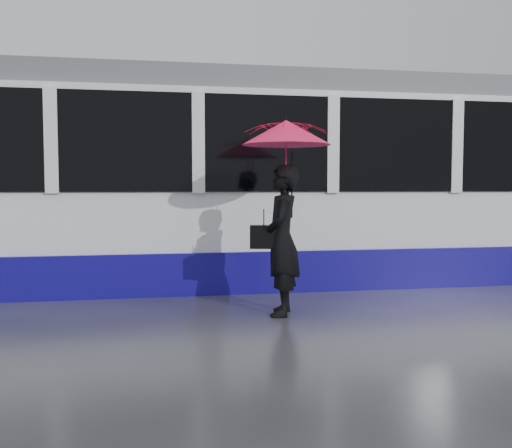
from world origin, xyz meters
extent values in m
plane|color=#29282D|center=(0.00, 0.00, 0.00)|extent=(90.00, 90.00, 0.00)
cube|color=#3F3D38|center=(0.00, 1.78, 0.01)|extent=(34.00, 0.07, 0.02)
cube|color=#3F3D38|center=(0.00, 3.22, 0.01)|extent=(34.00, 0.07, 0.02)
cube|color=white|center=(-1.33, 2.50, 1.52)|extent=(24.00, 2.40, 2.95)
cube|color=#130B7C|center=(-1.33, 2.50, 0.31)|extent=(24.00, 2.56, 0.62)
cube|color=black|center=(-1.33, 2.50, 2.20)|extent=(23.00, 2.48, 1.40)
cube|color=#5A5C62|center=(-1.33, 2.50, 3.17)|extent=(23.60, 2.20, 0.35)
imported|color=black|center=(1.06, -0.15, 0.92)|extent=(0.60, 0.76, 1.84)
imported|color=#FF1561|center=(1.11, -0.15, 1.94)|extent=(1.24, 1.25, 0.92)
cone|color=#FF1561|center=(1.11, -0.15, 2.22)|extent=(1.33, 1.33, 0.30)
cylinder|color=black|center=(1.11, -0.15, 2.40)|extent=(0.01, 0.01, 0.07)
cylinder|color=black|center=(1.19, -0.13, 1.59)|extent=(0.02, 0.02, 0.80)
cube|color=black|center=(0.84, -0.13, 0.96)|extent=(0.35, 0.22, 0.28)
cylinder|color=black|center=(0.84, -0.13, 1.20)|extent=(0.01, 0.01, 0.18)
camera|label=1|loc=(-0.49, -6.90, 1.56)|focal=40.00mm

